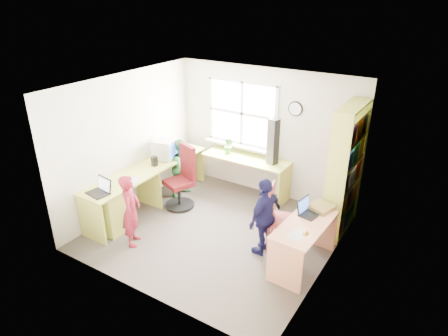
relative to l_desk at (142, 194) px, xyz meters
name	(u,v)px	position (x,y,z in m)	size (l,w,h in m)	color
room	(219,162)	(1.32, 0.38, 0.76)	(3.64, 3.44, 2.44)	#433B34
l_desk	(142,194)	(0.00, 0.00, 0.00)	(2.38, 2.95, 0.75)	#CAD153
right_desk	(304,235)	(2.81, 0.23, 0.04)	(0.61, 1.21, 0.68)	#F3A179
bookshelf	(345,173)	(2.96, 1.47, 0.55)	(0.30, 1.02, 2.10)	#CAD153
swivel_chair	(182,181)	(0.32, 0.71, 0.04)	(0.69, 0.69, 1.14)	black
wooden_chair	(279,216)	(2.34, 0.42, 0.11)	(0.56, 0.56, 1.04)	#9E3437
crt_monitor	(164,149)	(-0.19, 0.87, 0.48)	(0.43, 0.40, 0.36)	silver
laptop_left	(100,190)	(-0.17, -0.70, 0.35)	(0.38, 0.33, 0.23)	black
laptop_right	(308,210)	(2.73, 0.52, 0.28)	(0.31, 0.36, 0.22)	black
speaker_a	(154,161)	(-0.14, 0.52, 0.38)	(0.10, 0.10, 0.18)	black
speaker_b	(177,149)	(-0.16, 1.18, 0.38)	(0.09, 0.09, 0.18)	black
cd_tower	(273,142)	(1.58, 1.73, 0.71)	(0.20, 0.19, 0.84)	black
game_box	(321,207)	(2.85, 0.73, 0.26)	(0.41, 0.41, 0.06)	#B51624
paper_a	(131,181)	(-0.06, -0.16, 0.30)	(0.34, 0.38, 0.00)	beige
paper_b	(297,235)	(2.82, -0.08, 0.23)	(0.27, 0.33, 0.00)	beige
potted_plant	(229,146)	(0.69, 1.69, 0.46)	(0.18, 0.15, 0.33)	#32742E
person_red	(131,210)	(0.39, -0.64, 0.12)	(0.42, 0.28, 1.16)	maroon
person_green	(183,168)	(0.08, 1.06, 0.10)	(0.55, 0.42, 1.12)	#2F763C
person_navy	(265,216)	(2.20, 0.23, 0.15)	(0.72, 0.30, 1.22)	#161440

